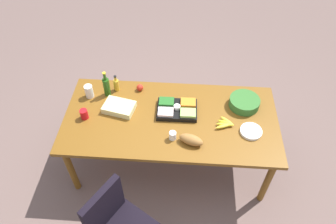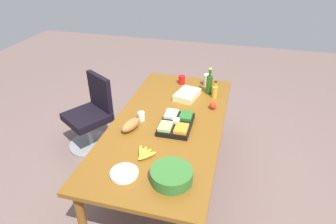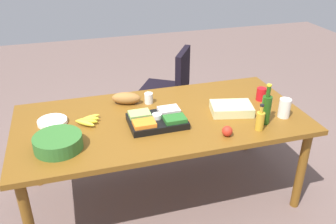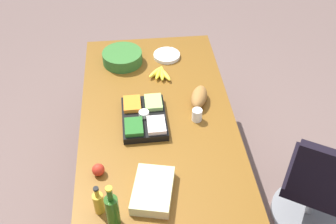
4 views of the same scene
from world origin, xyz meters
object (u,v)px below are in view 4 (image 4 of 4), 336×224
(salad_bowl, at_px, (122,57))
(bread_loaf, at_px, (199,97))
(wine_bottle, at_px, (112,210))
(conference_table, at_px, (159,133))
(office_chair, at_px, (318,191))
(veggie_tray, at_px, (144,117))
(apple_red, at_px, (98,170))
(paper_plate_stack, at_px, (167,56))
(sheet_cake, at_px, (153,190))
(paper_cup, at_px, (197,115))
(dressing_bottle, at_px, (99,202))
(banana_bunch, at_px, (161,73))

(salad_bowl, xyz_separation_m, bread_loaf, (0.56, 0.54, 0.00))
(wine_bottle, height_order, bread_loaf, wine_bottle)
(conference_table, relative_size, bread_loaf, 9.32)
(office_chair, bearing_deg, conference_table, -108.55)
(veggie_tray, bearing_deg, apple_red, -34.70)
(office_chair, height_order, paper_plate_stack, office_chair)
(salad_bowl, xyz_separation_m, sheet_cake, (1.33, 0.15, -0.01))
(sheet_cake, height_order, paper_cup, paper_cup)
(office_chair, distance_m, apple_red, 1.55)
(dressing_bottle, bearing_deg, office_chair, 100.31)
(conference_table, distance_m, wine_bottle, 0.81)
(conference_table, height_order, wine_bottle, wine_bottle)
(office_chair, bearing_deg, paper_cup, -116.09)
(conference_table, height_order, banana_bunch, banana_bunch)
(sheet_cake, relative_size, banana_bunch, 1.59)
(apple_red, bearing_deg, conference_table, 133.35)
(paper_cup, relative_size, bread_loaf, 0.38)
(dressing_bottle, relative_size, apple_red, 2.70)
(paper_cup, distance_m, bread_loaf, 0.19)
(apple_red, distance_m, bread_loaf, 0.92)
(salad_bowl, xyz_separation_m, apple_red, (1.15, -0.17, -0.01))
(office_chair, distance_m, salad_bowl, 1.80)
(veggie_tray, bearing_deg, paper_plate_stack, 162.87)
(sheet_cake, xyz_separation_m, wine_bottle, (0.17, -0.22, 0.09))
(veggie_tray, height_order, banana_bunch, veggie_tray)
(salad_bowl, height_order, dressing_bottle, dressing_bottle)
(wine_bottle, bearing_deg, veggie_tray, 165.15)
(salad_bowl, distance_m, apple_red, 1.16)
(paper_plate_stack, relative_size, banana_bunch, 1.09)
(veggie_tray, relative_size, paper_cup, 4.71)
(office_chair, relative_size, salad_bowl, 2.91)
(conference_table, bearing_deg, sheet_cake, -8.19)
(sheet_cake, height_order, banana_bunch, sheet_cake)
(banana_bunch, bearing_deg, bread_loaf, 35.92)
(veggie_tray, xyz_separation_m, bread_loaf, (-0.16, 0.41, 0.01))
(conference_table, xyz_separation_m, banana_bunch, (-0.56, 0.06, 0.09))
(sheet_cake, height_order, apple_red, apple_red)
(dressing_bottle, height_order, paper_plate_stack, dressing_bottle)
(wine_bottle, bearing_deg, office_chair, 104.35)
(banana_bunch, distance_m, wine_bottle, 1.34)
(conference_table, relative_size, sheet_cake, 6.99)
(dressing_bottle, bearing_deg, wine_bottle, 41.87)
(office_chair, distance_m, veggie_tray, 1.33)
(salad_bowl, xyz_separation_m, wine_bottle, (1.50, -0.07, 0.07))
(sheet_cake, bearing_deg, bread_loaf, 153.06)
(office_chair, bearing_deg, apple_red, -89.72)
(office_chair, xyz_separation_m, veggie_tray, (-0.43, -1.19, 0.43))
(salad_bowl, bearing_deg, office_chair, 49.17)
(banana_bunch, relative_size, bread_loaf, 0.84)
(paper_plate_stack, relative_size, apple_red, 2.89)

